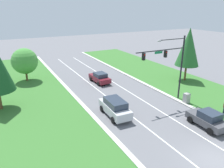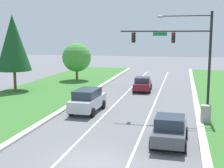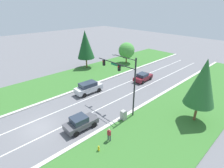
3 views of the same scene
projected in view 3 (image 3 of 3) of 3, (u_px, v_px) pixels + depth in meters
The scene contains 16 objects.
ground_plane at pixel (39, 128), 21.71m from camera, with size 160.00×160.00×0.00m, color slate.
curb_strip_right at pixel (61, 153), 17.94m from camera, with size 0.50×90.00×0.15m.
curb_strip_left at pixel (23, 109), 25.41m from camera, with size 0.50×90.00×0.15m.
grass_verge_left at pixel (12, 97), 28.90m from camera, with size 10.00×90.00×0.08m.
lane_stripe_inner_left at pixel (33, 121), 22.90m from camera, with size 0.14×81.00×0.01m.
lane_stripe_inner_right at pixel (45, 135), 20.51m from camera, with size 0.14×81.00×0.01m.
traffic_signal_mast at pixel (124, 75), 23.16m from camera, with size 7.04×0.41×8.20m.
silver_suv at pixel (88, 87), 29.90m from camera, with size 2.22×4.88×1.96m.
burgundy_sedan at pixel (143, 77), 34.70m from camera, with size 2.21×4.45×1.64m.
graphite_sedan at pixel (81, 122), 21.28m from camera, with size 2.15×4.17×1.75m.
utility_cabinet at pixel (123, 115), 22.99m from camera, with size 0.70×0.60×1.34m.
pedestrian at pixel (109, 134), 19.25m from camera, with size 0.42×0.31×1.69m.
fire_hydrant at pixel (99, 149), 18.13m from camera, with size 0.34×0.20×0.70m.
conifer_far_right_tree at pixel (203, 82), 20.86m from camera, with size 3.69×3.69×8.46m.
oak_far_left_tree at pixel (127, 51), 44.26m from camera, with size 4.06×4.06×5.34m.
conifer_mid_left_tree at pixel (85, 45), 40.11m from camera, with size 3.95×3.95×8.72m.
Camera 3 is at (18.96, -5.35, 14.00)m, focal length 28.00 mm.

